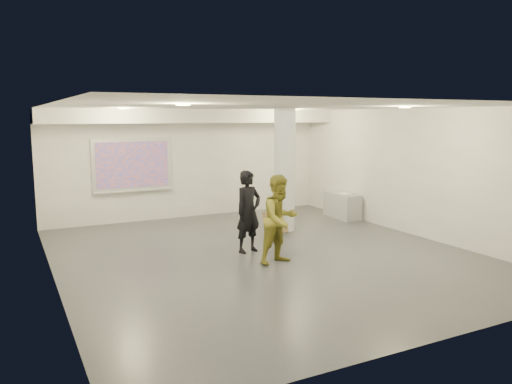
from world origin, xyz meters
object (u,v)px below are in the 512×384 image
column (284,170)px  credenza (342,205)px  woman (248,212)px  projection_screen (133,165)px  man (280,219)px

column → credenza: bearing=14.5°
column → woman: bearing=-139.8°
column → projection_screen: size_ratio=1.43×
column → credenza: (2.22, 0.57, -1.15)m
projection_screen → man: projection_screen is taller
woman → credenza: bearing=12.7°
projection_screen → man: 5.36m
projection_screen → woman: bearing=-71.0°
projection_screen → credenza: bearing=-21.4°
credenza → man: (-3.72, -2.99, 0.51)m
projection_screen → woman: size_ratio=1.23×
projection_screen → man: (1.60, -5.07, -0.67)m
woman → man: bearing=-93.6°
column → man: column is taller
credenza → woman: (-3.91, -2.00, 0.51)m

